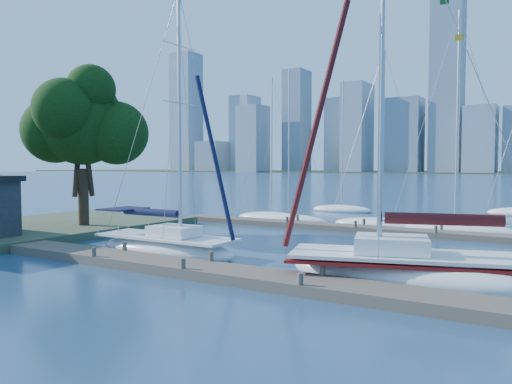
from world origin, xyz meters
The scene contains 12 objects.
ground centered at (0.00, 0.00, 0.00)m, with size 700.00×700.00×0.00m, color navy.
near_dock centered at (0.00, 0.00, 0.20)m, with size 26.00×2.00×0.40m, color brown.
far_dock centered at (2.00, 16.00, 0.18)m, with size 30.00×1.80×0.36m, color brown.
shore centered at (-17.00, 3.00, 0.25)m, with size 12.00×22.00×0.50m, color #38472D.
tree centered at (-14.02, 6.02, 7.22)m, with size 7.75×7.08×10.61m.
sailboat_navy centered at (-4.07, 2.69, 1.06)m, with size 7.95×2.61×13.06m.
sailboat_maroon centered at (7.57, 2.90, 1.22)m, with size 9.84×5.61×16.17m.
bg_boat_0 centered at (-7.32, 18.84, 0.24)m, with size 6.22×2.67×11.62m.
bg_boat_1 centered at (-5.39, 18.07, 0.24)m, with size 6.49×2.49×11.88m.
bg_boat_2 centered at (1.72, 18.55, 0.25)m, with size 7.28×4.51×12.69m.
bg_boat_3 centered at (6.55, 18.32, 0.27)m, with size 8.04×5.27×14.50m.
bg_boat_6 centered at (-5.33, 28.80, 0.25)m, with size 6.17×3.36×12.73m.
Camera 1 is at (12.24, -15.57, 4.33)m, focal length 35.00 mm.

